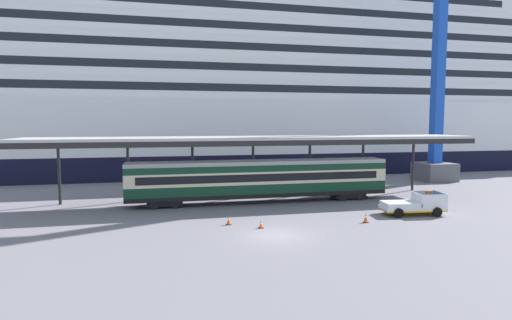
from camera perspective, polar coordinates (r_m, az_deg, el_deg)
ground_plane at (r=29.20m, az=2.71°, el=-10.30°), size 400.00×400.00×0.00m
cruise_ship at (r=69.61m, az=-15.27°, el=9.95°), size 164.94×25.62×39.91m
platform_canopy at (r=40.68m, az=0.43°, el=2.80°), size 43.95×6.25×6.41m
train_carriage at (r=40.57m, az=0.58°, el=-2.60°), size 25.36×2.81×4.11m
service_truck at (r=37.98m, az=21.32°, el=-5.51°), size 5.41×2.74×2.02m
traffic_cone_near at (r=33.84m, az=14.79°, el=-7.65°), size 0.36×0.36×0.77m
traffic_cone_mid at (r=32.14m, az=-3.77°, el=-8.23°), size 0.36×0.36×0.71m
traffic_cone_far at (r=31.13m, az=0.69°, el=-8.76°), size 0.36×0.36×0.60m
dockside_crane at (r=61.80m, az=24.15°, el=14.55°), size 13.57×4.40×56.54m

